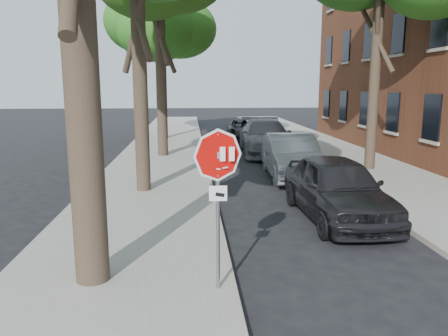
# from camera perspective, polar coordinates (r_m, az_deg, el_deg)

# --- Properties ---
(ground) EXTENTS (120.00, 120.00, 0.00)m
(ground) POSITION_cam_1_polar(r_m,az_deg,el_deg) (7.50, 4.79, -16.00)
(ground) COLOR black
(ground) RESTS_ON ground
(sidewalk_left) EXTENTS (4.00, 55.00, 0.12)m
(sidewalk_left) POSITION_cam_1_polar(r_m,az_deg,el_deg) (18.94, -8.60, 0.57)
(sidewalk_left) COLOR gray
(sidewalk_left) RESTS_ON ground
(sidewalk_right) EXTENTS (4.00, 55.00, 0.12)m
(sidewalk_right) POSITION_cam_1_polar(r_m,az_deg,el_deg) (20.19, 16.23, 0.89)
(sidewalk_right) COLOR gray
(sidewalk_right) RESTS_ON ground
(curb_left) EXTENTS (0.12, 55.00, 0.13)m
(curb_left) POSITION_cam_1_polar(r_m,az_deg,el_deg) (18.90, -2.39, 0.68)
(curb_left) COLOR #9E9384
(curb_left) RESTS_ON ground
(curb_right) EXTENTS (0.12, 55.00, 0.13)m
(curb_right) POSITION_cam_1_polar(r_m,az_deg,el_deg) (19.56, 10.60, 0.84)
(curb_right) COLOR #9E9384
(curb_right) RESTS_ON ground
(stop_sign) EXTENTS (0.76, 0.34, 2.61)m
(stop_sign) POSITION_cam_1_polar(r_m,az_deg,el_deg) (6.74, -0.80, -1.42)
(stop_sign) COLOR gray
(stop_sign) RESTS_ON sidewalk_left
(tree_far) EXTENTS (5.29, 4.91, 9.33)m
(tree_far) POSITION_cam_1_polar(r_m,az_deg,el_deg) (28.02, -8.15, 18.53)
(tree_far) COLOR black
(tree_far) RESTS_ON sidewalk_left
(car_a) EXTENTS (2.03, 4.76, 1.61)m
(car_a) POSITION_cam_1_polar(r_m,az_deg,el_deg) (11.48, 14.56, -2.52)
(car_a) COLOR black
(car_a) RESTS_ON ground
(car_b) EXTENTS (1.90, 4.90, 1.59)m
(car_b) POSITION_cam_1_polar(r_m,az_deg,el_deg) (16.27, 8.79, 1.52)
(car_b) COLOR gray
(car_b) RESTS_ON ground
(car_c) EXTENTS (2.69, 5.97, 1.70)m
(car_c) POSITION_cam_1_polar(r_m,az_deg,el_deg) (21.74, 5.41, 4.05)
(car_c) COLOR #515156
(car_c) RESTS_ON ground
(car_d) EXTENTS (2.51, 4.89, 1.32)m
(car_d) POSITION_cam_1_polar(r_m,az_deg,el_deg) (27.23, 2.73, 5.03)
(car_d) COLOR black
(car_d) RESTS_ON ground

